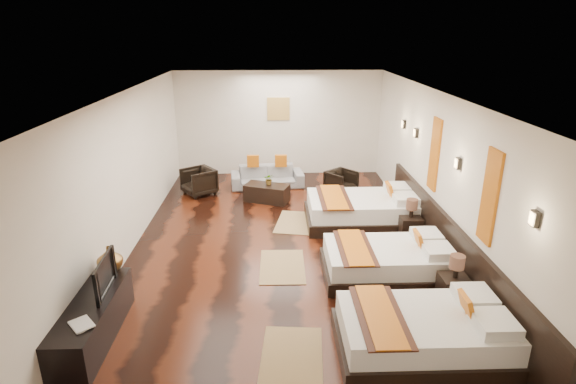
{
  "coord_description": "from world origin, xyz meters",
  "views": [
    {
      "loc": [
        -0.16,
        -7.55,
        3.82
      ],
      "look_at": [
        0.1,
        0.07,
        1.1
      ],
      "focal_mm": 28.62,
      "sensor_mm": 36.0,
      "label": 1
    }
  ],
  "objects_px": {
    "figurine": "(110,259)",
    "table_plant": "(269,179)",
    "bed_far": "(364,210)",
    "book": "(72,329)",
    "tv_console": "(93,321)",
    "nightstand_a": "(454,287)",
    "armchair_left": "(199,181)",
    "armchair_right": "(341,182)",
    "bed_near": "(425,332)",
    "sofa": "(267,177)",
    "bed_mid": "(389,261)",
    "coffee_table": "(267,193)",
    "tv": "(99,275)",
    "nightstand_b": "(410,225)"
  },
  "relations": [
    {
      "from": "figurine",
      "to": "table_plant",
      "type": "bearing_deg",
      "value": 61.92
    },
    {
      "from": "bed_far",
      "to": "book",
      "type": "height_order",
      "value": "bed_far"
    },
    {
      "from": "tv_console",
      "to": "figurine",
      "type": "xyz_separation_m",
      "value": [
        0.0,
        0.82,
        0.46
      ]
    },
    {
      "from": "nightstand_a",
      "to": "tv_console",
      "type": "xyz_separation_m",
      "value": [
        -4.95,
        -0.65,
        -0.0
      ]
    },
    {
      "from": "book",
      "to": "figurine",
      "type": "xyz_separation_m",
      "value": [
        0.0,
        1.38,
        0.17
      ]
    },
    {
      "from": "armchair_left",
      "to": "armchair_right",
      "type": "bearing_deg",
      "value": 52.79
    },
    {
      "from": "bed_near",
      "to": "armchair_right",
      "type": "height_order",
      "value": "bed_near"
    },
    {
      "from": "bed_far",
      "to": "sofa",
      "type": "relative_size",
      "value": 1.27
    },
    {
      "from": "bed_mid",
      "to": "coffee_table",
      "type": "height_order",
      "value": "bed_mid"
    },
    {
      "from": "book",
      "to": "coffee_table",
      "type": "xyz_separation_m",
      "value": [
        2.19,
        5.57,
        -0.36
      ]
    },
    {
      "from": "sofa",
      "to": "tv_console",
      "type": "bearing_deg",
      "value": -116.23
    },
    {
      "from": "figurine",
      "to": "coffee_table",
      "type": "relative_size",
      "value": 0.37
    },
    {
      "from": "tv",
      "to": "armchair_left",
      "type": "height_order",
      "value": "tv"
    },
    {
      "from": "bed_mid",
      "to": "tv_console",
      "type": "relative_size",
      "value": 1.14
    },
    {
      "from": "nightstand_a",
      "to": "nightstand_b",
      "type": "xyz_separation_m",
      "value": [
        0.0,
        2.23,
        0.01
      ]
    },
    {
      "from": "book",
      "to": "armchair_right",
      "type": "bearing_deg",
      "value": 56.45
    },
    {
      "from": "nightstand_a",
      "to": "table_plant",
      "type": "relative_size",
      "value": 3.0
    },
    {
      "from": "tv",
      "to": "coffee_table",
      "type": "distance_m",
      "value": 5.23
    },
    {
      "from": "bed_far",
      "to": "tv_console",
      "type": "distance_m",
      "value": 5.55
    },
    {
      "from": "bed_far",
      "to": "nightstand_b",
      "type": "distance_m",
      "value": 1.06
    },
    {
      "from": "nightstand_b",
      "to": "tv_console",
      "type": "distance_m",
      "value": 5.72
    },
    {
      "from": "bed_far",
      "to": "armchair_right",
      "type": "bearing_deg",
      "value": 96.28
    },
    {
      "from": "armchair_right",
      "to": "table_plant",
      "type": "xyz_separation_m",
      "value": [
        -1.75,
        -0.44,
        0.24
      ]
    },
    {
      "from": "bed_far",
      "to": "table_plant",
      "type": "xyz_separation_m",
      "value": [
        -1.95,
        1.4,
        0.23
      ]
    },
    {
      "from": "nightstand_a",
      "to": "bed_mid",
      "type": "bearing_deg",
      "value": 131.74
    },
    {
      "from": "bed_mid",
      "to": "figurine",
      "type": "bearing_deg",
      "value": -171.05
    },
    {
      "from": "figurine",
      "to": "coffee_table",
      "type": "height_order",
      "value": "figurine"
    },
    {
      "from": "book",
      "to": "table_plant",
      "type": "height_order",
      "value": "table_plant"
    },
    {
      "from": "coffee_table",
      "to": "table_plant",
      "type": "distance_m",
      "value": 0.34
    },
    {
      "from": "bed_far",
      "to": "bed_mid",
      "type": "bearing_deg",
      "value": -90.08
    },
    {
      "from": "armchair_left",
      "to": "bed_near",
      "type": "bearing_deg",
      "value": -4.23
    },
    {
      "from": "bed_near",
      "to": "nightstand_b",
      "type": "distance_m",
      "value": 3.35
    },
    {
      "from": "bed_near",
      "to": "bed_far",
      "type": "distance_m",
      "value": 4.02
    },
    {
      "from": "tv_console",
      "to": "bed_near",
      "type": "bearing_deg",
      "value": -5.23
    },
    {
      "from": "figurine",
      "to": "sofa",
      "type": "relative_size",
      "value": 0.21
    },
    {
      "from": "nightstand_a",
      "to": "nightstand_b",
      "type": "bearing_deg",
      "value": 90.0
    },
    {
      "from": "bed_mid",
      "to": "nightstand_b",
      "type": "relative_size",
      "value": 2.56
    },
    {
      "from": "bed_far",
      "to": "tv",
      "type": "distance_m",
      "value": 5.36
    },
    {
      "from": "armchair_left",
      "to": "coffee_table",
      "type": "bearing_deg",
      "value": 36.11
    },
    {
      "from": "bed_near",
      "to": "nightstand_b",
      "type": "height_order",
      "value": "bed_near"
    },
    {
      "from": "tv",
      "to": "book",
      "type": "height_order",
      "value": "tv"
    },
    {
      "from": "nightstand_a",
      "to": "nightstand_b",
      "type": "distance_m",
      "value": 2.23
    },
    {
      "from": "book",
      "to": "armchair_left",
      "type": "xyz_separation_m",
      "value": [
        0.53,
        6.1,
        -0.24
      ]
    },
    {
      "from": "tv",
      "to": "nightstand_a",
      "type": "bearing_deg",
      "value": -88.34
    },
    {
      "from": "table_plant",
      "to": "tv",
      "type": "bearing_deg",
      "value": -114.74
    },
    {
      "from": "nightstand_b",
      "to": "armchair_left",
      "type": "height_order",
      "value": "nightstand_b"
    },
    {
      "from": "bed_near",
      "to": "armchair_right",
      "type": "bearing_deg",
      "value": 91.95
    },
    {
      "from": "bed_near",
      "to": "armchair_right",
      "type": "relative_size",
      "value": 3.31
    },
    {
      "from": "tv",
      "to": "bed_far",
      "type": "bearing_deg",
      "value": -53.69
    },
    {
      "from": "bed_mid",
      "to": "sofa",
      "type": "height_order",
      "value": "bed_mid"
    }
  ]
}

